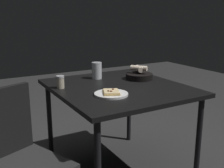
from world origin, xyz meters
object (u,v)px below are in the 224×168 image
(bread_basket, at_px, (139,75))
(chair_near, at_px, (12,155))
(beer_glass, at_px, (97,72))
(dining_table, at_px, (118,94))
(pizza_plate, at_px, (111,94))
(pepper_shaker, at_px, (60,83))

(bread_basket, relative_size, chair_near, 0.26)
(beer_glass, xyz_separation_m, chair_near, (0.55, -0.80, -0.29))
(dining_table, bearing_deg, bread_basket, 111.03)
(dining_table, relative_size, pizza_plate, 4.53)
(dining_table, distance_m, pepper_shaker, 0.44)
(pepper_shaker, xyz_separation_m, chair_near, (0.40, -0.43, -0.27))
(dining_table, bearing_deg, pizza_plate, -41.18)
(dining_table, height_order, beer_glass, beer_glass)
(pepper_shaker, bearing_deg, pizza_plate, 34.39)
(dining_table, xyz_separation_m, bread_basket, (-0.10, 0.27, 0.10))
(pizza_plate, relative_size, pepper_shaker, 2.45)
(pizza_plate, xyz_separation_m, chair_near, (0.06, -0.66, -0.24))
(dining_table, relative_size, chair_near, 1.21)
(beer_glass, height_order, chair_near, beer_glass)
(dining_table, distance_m, beer_glass, 0.32)
(bread_basket, xyz_separation_m, chair_near, (0.36, -1.10, -0.27))
(pizza_plate, height_order, pepper_shaker, pepper_shaker)
(bread_basket, relative_size, pepper_shaker, 2.40)
(bread_basket, height_order, beer_glass, beer_glass)
(pizza_plate, distance_m, chair_near, 0.71)
(pizza_plate, bearing_deg, dining_table, 138.82)
(bread_basket, distance_m, beer_glass, 0.35)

